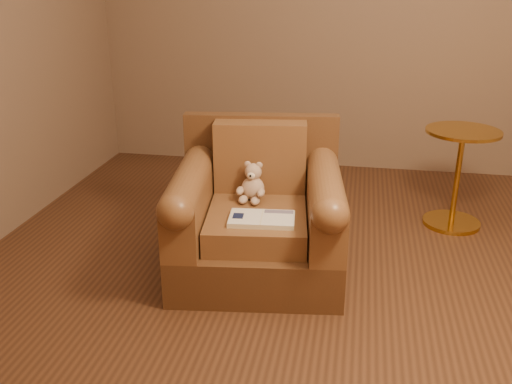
# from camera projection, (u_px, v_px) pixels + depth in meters

# --- Properties ---
(floor) EXTENTS (4.00, 4.00, 0.00)m
(floor) POSITION_uv_depth(u_px,v_px,m) (319.00, 283.00, 3.07)
(floor) COLOR #4F2E1B
(floor) RESTS_ON ground
(armchair) EXTENTS (0.99, 0.95, 0.80)m
(armchair) POSITION_uv_depth(u_px,v_px,m) (258.00, 217.00, 3.12)
(armchair) COLOR #57351D
(armchair) RESTS_ON floor
(teddy_bear) EXTENTS (0.16, 0.18, 0.22)m
(teddy_bear) POSITION_uv_depth(u_px,v_px,m) (252.00, 185.00, 3.13)
(teddy_bear) COLOR tan
(teddy_bear) RESTS_ON armchair
(guidebook) EXTENTS (0.35, 0.23, 0.03)m
(guidebook) POSITION_uv_depth(u_px,v_px,m) (262.00, 219.00, 2.88)
(guidebook) COLOR beige
(guidebook) RESTS_ON armchair
(side_table) EXTENTS (0.46, 0.46, 0.64)m
(side_table) POSITION_uv_depth(u_px,v_px,m) (458.00, 175.00, 3.64)
(side_table) COLOR gold
(side_table) RESTS_ON floor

